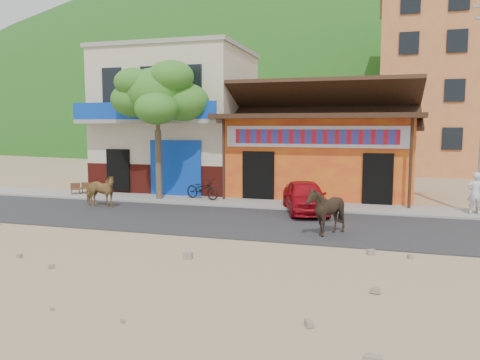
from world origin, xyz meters
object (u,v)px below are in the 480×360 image
object	(u,v)px
cafe_chair_left	(85,183)
cafe_chair_right	(75,184)
red_car	(305,196)
tree	(158,130)
scooter	(202,189)
cow_dark	(326,211)
pedestrian	(475,193)
cow_tan	(100,191)

from	to	relation	value
cafe_chair_left	cafe_chair_right	bearing A→B (deg)	-137.77
red_car	cafe_chair_left	size ratio (longest dim) A/B	3.86
tree	scooter	xyz separation A→B (m)	(1.88, 0.39, -2.55)
cow_dark	cafe_chair_left	world-z (taller)	cow_dark
red_car	pedestrian	bearing A→B (deg)	-8.62
tree	scooter	world-z (taller)	tree
cow_tan	tree	bearing A→B (deg)	-32.10
cafe_chair_left	tree	bearing A→B (deg)	-21.45
cow_tan	cafe_chair_left	world-z (taller)	cow_tan
cow_tan	cafe_chair_right	xyz separation A→B (m)	(-2.87, 2.37, -0.10)
cafe_chair_left	cafe_chair_right	xyz separation A→B (m)	(-0.24, -0.37, 0.01)
scooter	pedestrian	distance (m)	10.73
cow_tan	cafe_chair_right	size ratio (longest dim) A/B	1.64
cow_tan	red_car	size ratio (longest dim) A/B	0.43
tree	cafe_chair_right	bearing A→B (deg)	178.10
tree	scooter	distance (m)	3.20
cow_dark	red_car	bearing A→B (deg)	-177.59
tree	pedestrian	size ratio (longest dim) A/B	3.94
scooter	cow_tan	bearing A→B (deg)	144.65
tree	cafe_chair_right	world-z (taller)	tree
cow_dark	pedestrian	world-z (taller)	pedestrian
pedestrian	cafe_chair_left	bearing A→B (deg)	-1.28
red_car	scooter	distance (m)	4.93
tree	cafe_chair_left	distance (m)	4.90
cow_dark	scooter	bearing A→B (deg)	-146.11
cow_tan	pedestrian	bearing A→B (deg)	-78.79
cow_dark	pedestrian	bearing A→B (deg)	117.32
scooter	cafe_chair_right	distance (m)	6.29
red_car	scooter	bearing A→B (deg)	144.81
red_car	pedestrian	xyz separation A→B (m)	(6.01, 1.00, 0.23)
cafe_chair_left	cow_dark	bearing A→B (deg)	-37.59
red_car	cafe_chair_left	distance (m)	10.87
cow_tan	cafe_chair_left	distance (m)	3.79
cafe_chair_right	cow_tan	bearing A→B (deg)	-76.82
red_car	cafe_chair_right	bearing A→B (deg)	155.66
tree	cow_dark	world-z (taller)	tree
cafe_chair_left	red_car	bearing A→B (deg)	-22.71
cow_tan	cafe_chair_right	world-z (taller)	cow_tan
cow_dark	pedestrian	size ratio (longest dim) A/B	0.97
red_car	cafe_chair_right	xyz separation A→B (m)	(-10.99, 1.20, -0.06)
tree	red_car	bearing A→B (deg)	-9.11
pedestrian	cafe_chair_left	world-z (taller)	pedestrian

